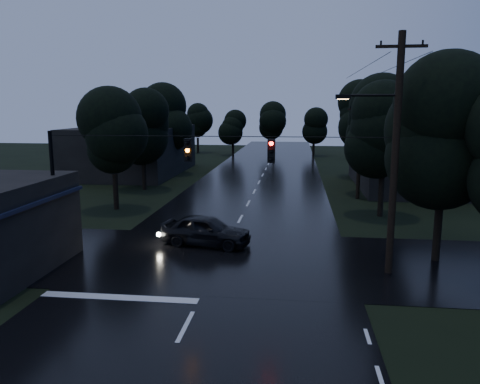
# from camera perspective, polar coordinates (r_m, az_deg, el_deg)

# --- Properties ---
(main_road) EXTENTS (12.00, 120.00, 0.02)m
(main_road) POSITION_cam_1_polar(r_m,az_deg,el_deg) (39.59, 1.75, 0.03)
(main_road) COLOR black
(main_road) RESTS_ON ground
(cross_street) EXTENTS (60.00, 9.00, 0.02)m
(cross_street) POSITION_cam_1_polar(r_m,az_deg,el_deg) (22.23, -2.43, -8.14)
(cross_street) COLOR black
(cross_street) RESTS_ON ground
(building_far_right) EXTENTS (10.00, 14.00, 4.40)m
(building_far_right) POSITION_cam_1_polar(r_m,az_deg,el_deg) (44.36, 20.61, 3.35)
(building_far_right) COLOR black
(building_far_right) RESTS_ON ground
(building_far_left) EXTENTS (10.00, 16.00, 5.00)m
(building_far_left) POSITION_cam_1_polar(r_m,az_deg,el_deg) (52.03, -12.82, 5.00)
(building_far_left) COLOR black
(building_far_left) RESTS_ON ground
(utility_pole_main) EXTENTS (3.50, 0.30, 10.00)m
(utility_pole_main) POSITION_cam_1_polar(r_m,az_deg,el_deg) (20.29, 18.17, 4.79)
(utility_pole_main) COLOR black
(utility_pole_main) RESTS_ON ground
(utility_pole_far) EXTENTS (2.00, 0.30, 7.50)m
(utility_pole_far) POSITION_cam_1_polar(r_m,az_deg,el_deg) (37.27, 14.37, 5.09)
(utility_pole_far) COLOR black
(utility_pole_far) RESTS_ON ground
(anchor_pole_left) EXTENTS (0.18, 0.18, 6.00)m
(anchor_pole_left) POSITION_cam_1_polar(r_m,az_deg,el_deg) (22.99, -21.70, -0.53)
(anchor_pole_left) COLOR black
(anchor_pole_left) RESTS_ON ground
(span_signals) EXTENTS (15.00, 0.37, 1.12)m
(span_signals) POSITION_cam_1_polar(r_m,az_deg,el_deg) (20.09, -1.44, 5.20)
(span_signals) COLOR black
(span_signals) RESTS_ON ground
(tree_corner_near) EXTENTS (4.48, 4.48, 9.44)m
(tree_corner_near) POSITION_cam_1_polar(r_m,az_deg,el_deg) (22.81, 23.73, 6.84)
(tree_corner_near) COLOR black
(tree_corner_near) RESTS_ON ground
(tree_left_a) EXTENTS (3.92, 3.92, 8.26)m
(tree_left_a) POSITION_cam_1_polar(r_m,az_deg,el_deg) (33.28, -15.23, 6.83)
(tree_left_a) COLOR black
(tree_left_a) RESTS_ON ground
(tree_left_b) EXTENTS (4.20, 4.20, 8.85)m
(tree_left_b) POSITION_cam_1_polar(r_m,az_deg,el_deg) (40.97, -11.84, 8.07)
(tree_left_b) COLOR black
(tree_left_b) RESTS_ON ground
(tree_left_c) EXTENTS (4.48, 4.48, 9.44)m
(tree_left_c) POSITION_cam_1_polar(r_m,az_deg,el_deg) (50.70, -8.87, 8.96)
(tree_left_c) COLOR black
(tree_left_c) RESTS_ON ground
(tree_right_a) EXTENTS (4.20, 4.20, 8.85)m
(tree_right_a) POSITION_cam_1_polar(r_m,az_deg,el_deg) (31.35, 17.20, 7.24)
(tree_right_a) COLOR black
(tree_right_a) RESTS_ON ground
(tree_right_b) EXTENTS (4.48, 4.48, 9.44)m
(tree_right_b) POSITION_cam_1_polar(r_m,az_deg,el_deg) (39.32, 16.03, 8.36)
(tree_right_b) COLOR black
(tree_right_b) RESTS_ON ground
(tree_right_c) EXTENTS (4.76, 4.76, 10.03)m
(tree_right_c) POSITION_cam_1_polar(r_m,az_deg,el_deg) (49.29, 14.92, 9.14)
(tree_right_c) COLOR black
(tree_right_c) RESTS_ON ground
(car) EXTENTS (4.91, 2.69, 1.58)m
(car) POSITION_cam_1_polar(r_m,az_deg,el_deg) (24.20, -4.17, -4.67)
(car) COLOR black
(car) RESTS_ON ground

